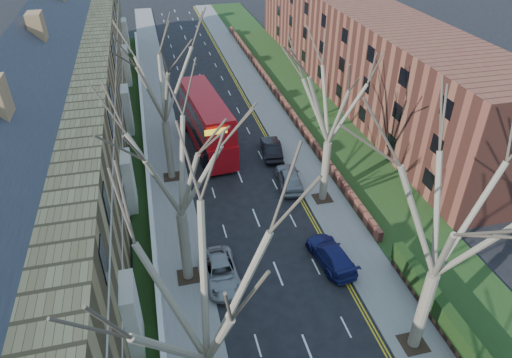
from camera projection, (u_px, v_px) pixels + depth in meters
pavement_left at (160, 122)px, 47.85m from camera, size 3.00×102.00×0.12m
pavement_right at (270, 110)px, 50.23m from camera, size 3.00×102.00×0.12m
terrace_left at (63, 114)px, 36.83m from camera, size 9.70×78.00×13.60m
flats_right at (357, 47)px, 53.02m from camera, size 13.97×54.00×10.00m
front_wall_left at (146, 157)px, 40.73m from camera, size 0.30×78.00×1.00m
grass_verge_right at (309, 106)px, 51.07m from camera, size 6.00×102.00×0.06m
tree_left_mid at (200, 286)px, 15.94m from camera, size 10.50×10.50×14.71m
tree_left_far at (174, 154)px, 24.21m from camera, size 10.15×10.15×14.22m
tree_left_dist at (159, 71)px, 33.75m from camera, size 10.50×10.50×14.71m
tree_right_mid at (454, 206)px, 19.82m from camera, size 10.50×10.50×14.71m
tree_right_far at (333, 91)px, 31.33m from camera, size 10.15×10.15×14.22m
double_decker_bus at (207, 123)px, 42.45m from camera, size 3.82×11.98×4.90m
car_left_far at (221, 272)px, 28.85m from camera, size 2.19×4.63×1.28m
car_right_near at (331, 255)px, 30.13m from camera, size 2.46×4.89×1.36m
car_right_mid at (289, 178)px, 37.68m from camera, size 2.35×4.70×1.54m
car_right_far at (271, 148)px, 41.87m from camera, size 2.12×4.64×1.48m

